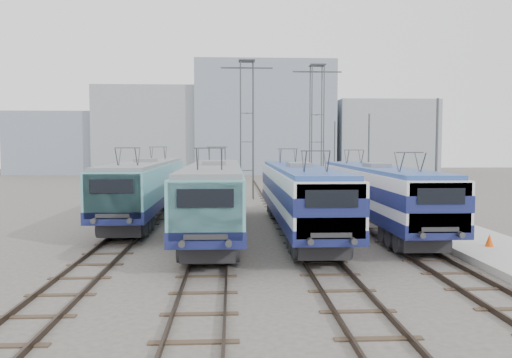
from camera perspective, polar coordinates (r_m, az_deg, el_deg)
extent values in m
plane|color=#514C47|center=(22.29, 0.69, -8.39)|extent=(160.00, 160.00, 0.00)
cube|color=#9E9E99|center=(32.22, 18.26, -4.48)|extent=(4.00, 70.00, 0.30)
cube|color=#161C52|center=(32.40, -12.42, -2.13)|extent=(2.86, 18.06, 0.60)
cube|color=#5799A2|center=(32.30, -12.45, -0.01)|extent=(2.81, 18.06, 1.81)
cube|color=#5799A2|center=(23.84, -15.94, -1.87)|extent=(2.58, 0.70, 2.05)
cube|color=slate|center=(32.25, -12.48, 1.77)|extent=(2.58, 17.33, 0.20)
cube|color=#262628|center=(26.64, -14.56, -5.10)|extent=(2.11, 3.61, 0.68)
cube|color=#262628|center=(38.40, -10.90, -2.30)|extent=(2.11, 3.61, 0.68)
cube|color=#161C52|center=(26.61, -4.76, -3.34)|extent=(2.87, 18.15, 0.60)
cube|color=#5799A2|center=(26.49, -4.78, -0.75)|extent=(2.82, 18.15, 1.81)
cube|color=#5799A2|center=(17.84, -5.75, -3.62)|extent=(2.60, 0.71, 2.06)
cube|color=slate|center=(26.42, -4.79, 1.43)|extent=(2.60, 17.42, 0.20)
cube|color=#262628|center=(20.77, -5.33, -7.53)|extent=(2.12, 3.63, 0.68)
cube|color=#262628|center=(32.71, -4.39, -3.32)|extent=(2.12, 3.63, 0.68)
cube|color=#161C52|center=(26.91, 4.88, -3.34)|extent=(2.80, 17.65, 0.59)
cube|color=silver|center=(26.79, 4.89, -0.84)|extent=(2.75, 17.65, 1.76)
cube|color=#161C52|center=(26.79, 4.89, -0.94)|extent=(2.79, 17.67, 0.69)
cube|color=silver|center=(18.48, 8.41, -3.57)|extent=(2.53, 0.69, 2.00)
cube|color=#27468A|center=(26.72, 4.91, 1.26)|extent=(2.53, 16.94, 0.20)
cube|color=#262628|center=(21.28, 6.99, -7.30)|extent=(2.06, 3.53, 0.66)
cube|color=#262628|center=(32.79, 3.50, -3.31)|extent=(2.06, 3.53, 0.66)
cube|color=#161C52|center=(28.81, 13.53, -3.00)|extent=(2.74, 17.30, 0.58)
cube|color=silver|center=(28.70, 13.57, -0.71)|extent=(2.69, 17.30, 1.73)
cube|color=#161C52|center=(28.70, 13.56, -0.81)|extent=(2.73, 17.32, 0.67)
cube|color=silver|center=(20.91, 19.98, -3.01)|extent=(2.48, 0.67, 1.96)
cube|color=#27468A|center=(28.64, 13.60, 1.21)|extent=(2.48, 16.61, 0.19)
cube|color=#262628|center=(23.50, 17.47, -6.40)|extent=(2.02, 3.46, 0.65)
cube|color=#262628|center=(34.43, 10.81, -3.05)|extent=(2.02, 3.46, 0.65)
cylinder|color=#3F4247|center=(43.21, -1.77, 5.59)|extent=(0.10, 0.10, 12.00)
cylinder|color=#3F4247|center=(43.24, -0.30, 5.59)|extent=(0.10, 0.10, 12.00)
cylinder|color=#3F4247|center=(44.31, -1.79, 5.55)|extent=(0.10, 0.10, 12.00)
cylinder|color=#3F4247|center=(44.34, -0.36, 5.55)|extent=(0.10, 0.10, 12.00)
cube|color=#3F4247|center=(44.25, -1.07, 12.57)|extent=(4.50, 0.12, 0.12)
cylinder|color=#3F4247|center=(45.78, 6.39, 5.47)|extent=(0.10, 0.10, 12.00)
cylinder|color=#3F4247|center=(45.97, 7.75, 5.45)|extent=(0.10, 0.10, 12.00)
cylinder|color=#3F4247|center=(46.87, 6.17, 5.44)|extent=(0.10, 0.10, 12.00)
cylinder|color=#3F4247|center=(47.05, 7.50, 5.42)|extent=(0.10, 0.10, 12.00)
cube|color=#3F4247|center=(46.87, 7.01, 12.06)|extent=(4.50, 0.12, 0.12)
cylinder|color=#3F4247|center=(25.76, 19.89, 0.90)|extent=(0.12, 0.12, 7.00)
cylinder|color=#3F4247|center=(37.11, 12.74, 1.90)|extent=(0.12, 0.12, 7.00)
cylinder|color=#3F4247|center=(48.77, 8.96, 2.42)|extent=(0.12, 0.12, 7.00)
cone|color=#E34A08|center=(24.30, 25.12, -6.34)|extent=(0.36, 0.36, 0.56)
cube|color=#8B929C|center=(84.72, -11.44, 5.38)|extent=(18.00, 12.00, 14.00)
cube|color=gray|center=(84.01, 0.86, 6.84)|extent=(22.00, 14.00, 18.00)
cube|color=#8B929C|center=(87.49, 14.09, 4.64)|extent=(16.00, 12.00, 12.00)
cube|color=gray|center=(88.51, -21.74, 3.82)|extent=(14.00, 10.00, 10.00)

